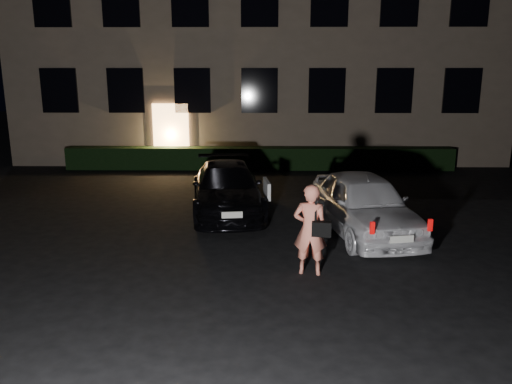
{
  "coord_description": "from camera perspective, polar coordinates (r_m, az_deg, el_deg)",
  "views": [
    {
      "loc": [
        0.14,
        -8.74,
        3.69
      ],
      "look_at": [
        -0.01,
        2.0,
        1.11
      ],
      "focal_mm": 35.0,
      "sensor_mm": 36.0,
      "label": 1
    }
  ],
  "objects": [
    {
      "name": "building",
      "position": [
        23.84,
        0.48,
        19.07
      ],
      "size": [
        20.0,
        8.11,
        12.0
      ],
      "color": "#6F5E4F",
      "rests_on": "ground"
    },
    {
      "name": "sedan",
      "position": [
        13.47,
        -3.33,
        0.44
      ],
      "size": [
        2.34,
        4.68,
        1.3
      ],
      "rotation": [
        0.0,
        0.0,
        0.12
      ],
      "color": "black",
      "rests_on": "ground"
    },
    {
      "name": "hedge",
      "position": [
        19.51,
        0.38,
        3.88
      ],
      "size": [
        15.0,
        0.7,
        0.85
      ],
      "primitive_type": "cube",
      "color": "black",
      "rests_on": "ground"
    },
    {
      "name": "hatch",
      "position": [
        11.88,
        12.23,
        -1.31
      ],
      "size": [
        2.37,
        4.42,
        1.43
      ],
      "rotation": [
        0.0,
        0.0,
        0.17
      ],
      "color": "white",
      "rests_on": "ground"
    },
    {
      "name": "ground",
      "position": [
        9.49,
        -0.11,
        -9.39
      ],
      "size": [
        80.0,
        80.0,
        0.0
      ],
      "primitive_type": "plane",
      "color": "black",
      "rests_on": "ground"
    },
    {
      "name": "man",
      "position": [
        9.29,
        6.25,
        -4.29
      ],
      "size": [
        0.72,
        0.51,
        1.72
      ],
      "rotation": [
        0.0,
        0.0,
        2.98
      ],
      "color": "#FF8A6F",
      "rests_on": "ground"
    }
  ]
}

